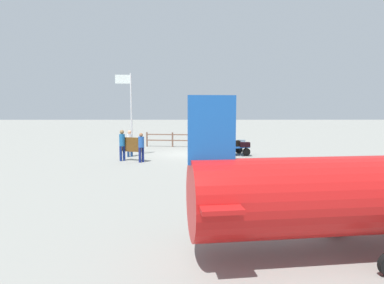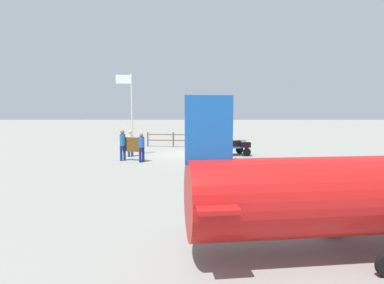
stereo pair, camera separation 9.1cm
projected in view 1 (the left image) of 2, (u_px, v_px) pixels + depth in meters
ground_plane at (187, 154)px, 21.06m from camera, size 120.00×120.00×0.00m
luggage_cart at (233, 148)px, 20.60m from camera, size 1.99×1.65×0.59m
suitcase_grey at (235, 143)px, 20.28m from camera, size 0.65×0.50×0.36m
suitcase_olive at (241, 142)px, 21.15m from camera, size 0.59×0.44×0.34m
suitcase_navy at (245, 145)px, 20.01m from camera, size 0.63×0.41×0.29m
worker_lead at (141, 146)px, 17.83m from camera, size 0.45×0.45×1.61m
worker_trailing at (130, 142)px, 19.84m from camera, size 0.45×0.45×1.61m
worker_supervisor at (122, 143)px, 18.32m from camera, size 0.44×0.44×1.75m
flagpole at (130, 107)px, 19.99m from camera, size 0.99×0.13×5.08m
signboard at (132, 146)px, 18.30m from camera, size 1.15×0.44×1.33m
wooden_fence at (172, 139)px, 24.90m from camera, size 4.09×0.61×1.11m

